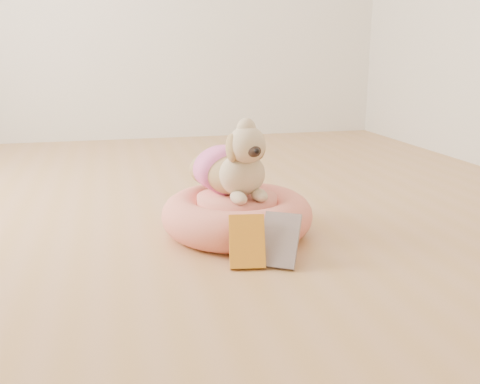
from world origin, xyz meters
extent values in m
plane|color=tan|center=(0.00, 0.00, 0.00)|extent=(4.50, 4.50, 0.00)
cylinder|color=#DD6156|center=(0.19, -0.24, 0.05)|extent=(0.44, 0.44, 0.09)
torus|color=#DD6156|center=(0.19, -0.24, 0.08)|extent=(0.61, 0.61, 0.16)
cylinder|color=#DD6156|center=(0.19, -0.24, 0.11)|extent=(0.32, 0.32, 0.08)
cube|color=gold|center=(0.14, -0.58, 0.09)|extent=(0.14, 0.12, 0.17)
cube|color=silver|center=(0.26, -0.59, 0.09)|extent=(0.18, 0.18, 0.17)
camera|label=1|loc=(-0.29, -2.24, 0.72)|focal=40.00mm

